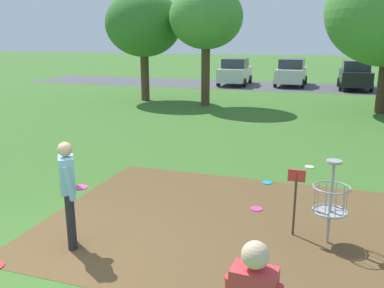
{
  "coord_description": "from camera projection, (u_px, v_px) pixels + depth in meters",
  "views": [
    {
      "loc": [
        3.74,
        -4.35,
        3.2
      ],
      "look_at": [
        1.12,
        3.63,
        1.0
      ],
      "focal_mm": 37.71,
      "sensor_mm": 36.0,
      "label": 1
    }
  ],
  "objects": [
    {
      "name": "dirt_tee_pad",
      "position": [
        225.0,
        223.0,
        7.22
      ],
      "size": [
        6.32,
        4.94,
        0.01
      ],
      "primitive_type": "cube",
      "color": "brown",
      "rests_on": "ground"
    },
    {
      "name": "parked_car_center_left",
      "position": [
        291.0,
        72.0,
        27.95
      ],
      "size": [
        2.04,
        4.23,
        1.84
      ],
      "color": "silver",
      "rests_on": "ground"
    },
    {
      "name": "parked_car_leftmost",
      "position": [
        235.0,
        72.0,
        28.49
      ],
      "size": [
        2.08,
        4.25,
        1.84
      ],
      "color": "silver",
      "rests_on": "ground"
    },
    {
      "name": "ground_plane",
      "position": [
        43.0,
        263.0,
        5.94
      ],
      "size": [
        160.0,
        160.0,
        0.0
      ],
      "primitive_type": "plane",
      "color": "#3D6B28"
    },
    {
      "name": "frisbee_near_basket",
      "position": [
        256.0,
        209.0,
        7.79
      ],
      "size": [
        0.23,
        0.23,
        0.02
      ],
      "primitive_type": "cylinder",
      "color": "#E53D99",
      "rests_on": "ground"
    },
    {
      "name": "parked_car_center_right",
      "position": [
        355.0,
        75.0,
        26.04
      ],
      "size": [
        2.05,
        4.24,
        1.84
      ],
      "color": "black",
      "rests_on": "ground"
    },
    {
      "name": "parking_lot_strip",
      "position": [
        268.0,
        86.0,
        28.01
      ],
      "size": [
        36.0,
        6.0,
        0.01
      ],
      "primitive_type": "cube",
      "color": "#4C4C51",
      "rests_on": "ground"
    },
    {
      "name": "frisbee_mid_grass",
      "position": [
        267.0,
        183.0,
        9.21
      ],
      "size": [
        0.23,
        0.23,
        0.02
      ],
      "primitive_type": "cylinder",
      "color": "#1E93DB",
      "rests_on": "ground"
    },
    {
      "name": "player_foreground_watching",
      "position": [
        68.0,
        189.0,
        6.18
      ],
      "size": [
        0.45,
        0.47,
        1.71
      ],
      "color": "#232328",
      "rests_on": "ground"
    },
    {
      "name": "tree_mid_center",
      "position": [
        143.0,
        24.0,
        20.56
      ],
      "size": [
        3.89,
        3.89,
        5.57
      ],
      "color": "#4C3823",
      "rests_on": "ground"
    },
    {
      "name": "disc_golf_basket",
      "position": [
        327.0,
        198.0,
        6.37
      ],
      "size": [
        0.98,
        0.58,
        1.39
      ],
      "color": "#9E9EA3",
      "rests_on": "ground"
    },
    {
      "name": "frisbee_scattered_b",
      "position": [
        309.0,
        167.0,
        10.34
      ],
      "size": [
        0.24,
        0.24,
        0.02
      ],
      "primitive_type": "cylinder",
      "color": "white",
      "rests_on": "ground"
    },
    {
      "name": "tree_far_left",
      "position": [
        206.0,
        18.0,
        18.83
      ],
      "size": [
        3.46,
        3.46,
        5.64
      ],
      "color": "#4C3823",
      "rests_on": "ground"
    }
  ]
}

